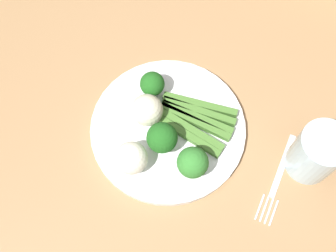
{
  "coord_description": "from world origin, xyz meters",
  "views": [
    {
      "loc": [
        -0.13,
        0.27,
        1.43
      ],
      "look_at": [
        0.01,
        0.03,
        0.77
      ],
      "focal_mm": 44.59,
      "sensor_mm": 36.0,
      "label": 1
    }
  ],
  "objects_px": {
    "cauliflower_edge": "(147,110)",
    "fork": "(277,179)",
    "broccoli_front_left": "(193,163)",
    "asparagus_bundle": "(194,120)",
    "water_glass": "(316,153)",
    "broccoli_left": "(160,137)",
    "plate": "(168,129)",
    "chair": "(292,3)",
    "cauliflower_outer_edge": "(131,158)",
    "broccoli_right": "(152,84)",
    "dining_table": "(179,141)"
  },
  "relations": [
    {
      "from": "cauliflower_edge",
      "to": "fork",
      "type": "distance_m",
      "value": 0.25
    },
    {
      "from": "broccoli_front_left",
      "to": "asparagus_bundle",
      "type": "bearing_deg",
      "value": -64.24
    },
    {
      "from": "broccoli_front_left",
      "to": "water_glass",
      "type": "distance_m",
      "value": 0.2
    },
    {
      "from": "broccoli_front_left",
      "to": "fork",
      "type": "relative_size",
      "value": 0.38
    },
    {
      "from": "broccoli_left",
      "to": "plate",
      "type": "bearing_deg",
      "value": -81.39
    },
    {
      "from": "chair",
      "to": "broccoli_left",
      "type": "height_order",
      "value": "chair"
    },
    {
      "from": "cauliflower_outer_edge",
      "to": "fork",
      "type": "height_order",
      "value": "cauliflower_outer_edge"
    },
    {
      "from": "cauliflower_edge",
      "to": "broccoli_right",
      "type": "bearing_deg",
      "value": -69.71
    },
    {
      "from": "cauliflower_edge",
      "to": "fork",
      "type": "xyz_separation_m",
      "value": [
        -0.24,
        -0.02,
        -0.04
      ]
    },
    {
      "from": "broccoli_right",
      "to": "broccoli_front_left",
      "type": "bearing_deg",
      "value": 144.76
    },
    {
      "from": "cauliflower_outer_edge",
      "to": "chair",
      "type": "bearing_deg",
      "value": -96.27
    },
    {
      "from": "fork",
      "to": "chair",
      "type": "bearing_deg",
      "value": -171.45
    },
    {
      "from": "broccoli_front_left",
      "to": "water_glass",
      "type": "relative_size",
      "value": 0.62
    },
    {
      "from": "broccoli_front_left",
      "to": "fork",
      "type": "height_order",
      "value": "broccoli_front_left"
    },
    {
      "from": "broccoli_left",
      "to": "cauliflower_edge",
      "type": "height_order",
      "value": "broccoli_left"
    },
    {
      "from": "dining_table",
      "to": "broccoli_left",
      "type": "distance_m",
      "value": 0.17
    },
    {
      "from": "plate",
      "to": "cauliflower_edge",
      "type": "distance_m",
      "value": 0.05
    },
    {
      "from": "plate",
      "to": "broccoli_front_left",
      "type": "height_order",
      "value": "broccoli_front_left"
    },
    {
      "from": "cauliflower_edge",
      "to": "asparagus_bundle",
      "type": "bearing_deg",
      "value": -156.11
    },
    {
      "from": "asparagus_bundle",
      "to": "broccoli_front_left",
      "type": "xyz_separation_m",
      "value": [
        -0.04,
        0.08,
        0.03
      ]
    },
    {
      "from": "chair",
      "to": "broccoli_left",
      "type": "distance_m",
      "value": 0.7
    },
    {
      "from": "dining_table",
      "to": "plate",
      "type": "bearing_deg",
      "value": 73.71
    },
    {
      "from": "asparagus_bundle",
      "to": "broccoli_left",
      "type": "relative_size",
      "value": 2.22
    },
    {
      "from": "dining_table",
      "to": "broccoli_front_left",
      "type": "bearing_deg",
      "value": 129.59
    },
    {
      "from": "cauliflower_outer_edge",
      "to": "plate",
      "type": "bearing_deg",
      "value": -102.09
    },
    {
      "from": "asparagus_bundle",
      "to": "broccoli_right",
      "type": "distance_m",
      "value": 0.1
    },
    {
      "from": "broccoli_right",
      "to": "plate",
      "type": "bearing_deg",
      "value": 141.88
    },
    {
      "from": "broccoli_right",
      "to": "asparagus_bundle",
      "type": "bearing_deg",
      "value": 171.87
    },
    {
      "from": "dining_table",
      "to": "asparagus_bundle",
      "type": "xyz_separation_m",
      "value": [
        -0.03,
        -0.0,
        0.13
      ]
    },
    {
      "from": "chair",
      "to": "broccoli_front_left",
      "type": "distance_m",
      "value": 0.7
    },
    {
      "from": "water_glass",
      "to": "chair",
      "type": "bearing_deg",
      "value": -71.07
    },
    {
      "from": "dining_table",
      "to": "chair",
      "type": "height_order",
      "value": "chair"
    },
    {
      "from": "asparagus_bundle",
      "to": "cauliflower_outer_edge",
      "type": "relative_size",
      "value": 2.57
    },
    {
      "from": "fork",
      "to": "water_glass",
      "type": "height_order",
      "value": "water_glass"
    },
    {
      "from": "dining_table",
      "to": "broccoli_right",
      "type": "xyz_separation_m",
      "value": [
        0.07,
        -0.02,
        0.16
      ]
    },
    {
      "from": "plate",
      "to": "cauliflower_edge",
      "type": "height_order",
      "value": "cauliflower_edge"
    },
    {
      "from": "broccoli_front_left",
      "to": "cauliflower_edge",
      "type": "distance_m",
      "value": 0.12
    },
    {
      "from": "dining_table",
      "to": "water_glass",
      "type": "xyz_separation_m",
      "value": [
        -0.23,
        -0.04,
        0.16
      ]
    },
    {
      "from": "fork",
      "to": "water_glass",
      "type": "bearing_deg",
      "value": 142.9
    },
    {
      "from": "chair",
      "to": "asparagus_bundle",
      "type": "relative_size",
      "value": 6.2
    },
    {
      "from": "fork",
      "to": "asparagus_bundle",
      "type": "bearing_deg",
      "value": -101.65
    },
    {
      "from": "chair",
      "to": "broccoli_front_left",
      "type": "height_order",
      "value": "chair"
    },
    {
      "from": "broccoli_front_left",
      "to": "fork",
      "type": "distance_m",
      "value": 0.15
    },
    {
      "from": "fork",
      "to": "cauliflower_edge",
      "type": "bearing_deg",
      "value": -92.14
    },
    {
      "from": "broccoli_right",
      "to": "cauliflower_edge",
      "type": "relative_size",
      "value": 0.96
    },
    {
      "from": "broccoli_front_left",
      "to": "dining_table",
      "type": "bearing_deg",
      "value": -50.41
    },
    {
      "from": "plate",
      "to": "broccoli_left",
      "type": "relative_size",
      "value": 4.27
    },
    {
      "from": "asparagus_bundle",
      "to": "cauliflower_edge",
      "type": "xyz_separation_m",
      "value": [
        0.07,
        0.03,
        0.02
      ]
    },
    {
      "from": "broccoli_left",
      "to": "fork",
      "type": "bearing_deg",
      "value": -166.03
    },
    {
      "from": "chair",
      "to": "broccoli_right",
      "type": "bearing_deg",
      "value": 80.29
    }
  ]
}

